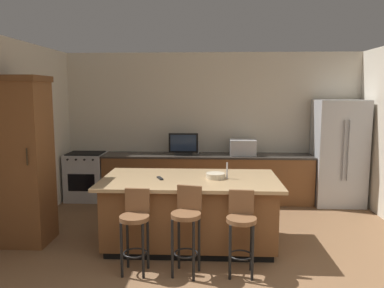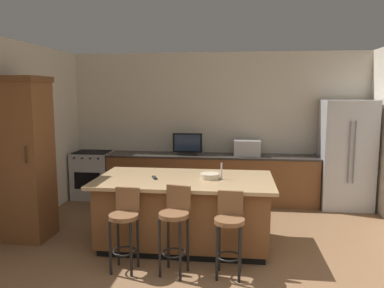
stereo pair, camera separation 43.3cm
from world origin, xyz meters
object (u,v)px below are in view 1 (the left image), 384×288
kitchen_island (190,211)px  microwave (243,147)px  bar_stool_center (187,222)px  tv_remote (160,178)px  bar_stool_left (135,224)px  refrigerator (338,153)px  tv_monitor (183,145)px  range_oven (86,176)px  fruit_bowl (215,176)px  bar_stool_right (241,226)px  cabinet_tower (26,158)px

kitchen_island → microwave: microwave is taller
bar_stool_center → tv_remote: bearing=130.1°
microwave → bar_stool_left: (-1.46, -2.92, -0.47)m
tv_remote → microwave: bearing=35.3°
refrigerator → tv_monitor: bearing=179.9°
refrigerator → range_oven: size_ratio=2.10×
kitchen_island → tv_remote: size_ratio=13.88×
tv_monitor → fruit_bowl: (0.57, -2.04, -0.13)m
kitchen_island → tv_monitor: size_ratio=4.29×
bar_stool_left → bar_stool_right: size_ratio=1.01×
bar_stool_center → fruit_bowl: 0.97m
range_oven → cabinet_tower: 2.24m
bar_stool_left → tv_remote: 0.86m
microwave → refrigerator: bearing=-1.9°
tv_remote → tv_monitor: bearing=61.4°
fruit_bowl → tv_remote: bearing=-174.8°
refrigerator → range_oven: bearing=179.3°
bar_stool_center → microwave: bearing=86.1°
refrigerator → bar_stool_center: size_ratio=1.92×
refrigerator → tv_monitor: 2.86m
bar_stool_center → bar_stool_right: (0.62, 0.02, -0.04)m
bar_stool_center → fruit_bowl: bearing=81.0°
cabinet_tower → fruit_bowl: bearing=0.6°
bar_stool_right → microwave: bearing=87.8°
bar_stool_left → tv_remote: (0.19, 0.76, 0.36)m
refrigerator → range_oven: (-4.75, 0.06, -0.51)m
range_oven → bar_stool_right: 4.00m
range_oven → bar_stool_right: (2.74, -2.91, 0.11)m
cabinet_tower → bar_stool_left: cabinet_tower is taller
kitchen_island → microwave: bearing=67.3°
bar_stool_center → tv_remote: 0.93m
kitchen_island → fruit_bowl: (0.34, 0.01, 0.49)m
range_oven → fruit_bowl: fruit_bowl is taller
bar_stool_left → bar_stool_center: bearing=1.8°
bar_stool_center → tv_remote: size_ratio=5.93×
cabinet_tower → tv_monitor: (2.00, 2.07, -0.10)m
range_oven → tv_remote: tv_remote is taller
tv_monitor → fruit_bowl: size_ratio=2.16×
tv_monitor → range_oven: bearing=178.5°
microwave → fruit_bowl: 2.16m
bar_stool_right → tv_remote: (-1.02, 0.75, 0.37)m
microwave → bar_stool_center: bearing=-106.5°
microwave → bar_stool_right: size_ratio=0.50×
kitchen_island → refrigerator: (2.63, 2.04, 0.50)m
refrigerator → microwave: refrigerator is taller
range_oven → bar_stool_left: bearing=-62.3°
cabinet_tower → range_oven: bearing=87.0°
bar_stool_right → cabinet_tower: bearing=167.2°
range_oven → tv_monitor: tv_monitor is taller
bar_stool_center → kitchen_island: bearing=103.1°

